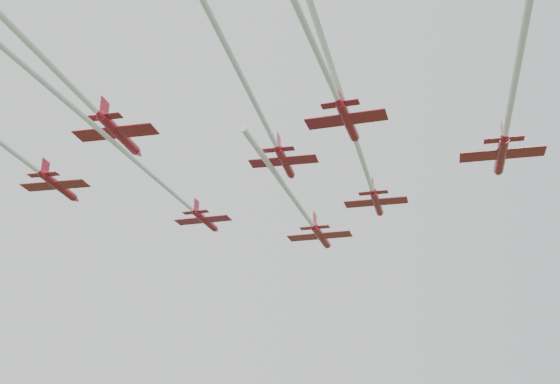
{
  "coord_description": "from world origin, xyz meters",
  "views": [
    {
      "loc": [
        -5.57,
        -88.94,
        17.64
      ],
      "look_at": [
        3.34,
        -5.61,
        50.4
      ],
      "focal_mm": 45.0,
      "sensor_mm": 36.0,
      "label": 1
    }
  ],
  "objects": [
    {
      "name": "jet_row4_right",
      "position": [
        2.7,
        -40.76,
        48.63
      ],
      "size": [
        21.07,
        46.62,
        2.34
      ],
      "rotation": [
        0.0,
        0.0,
        -0.39
      ],
      "color": "#A91729"
    },
    {
      "name": "jet_row4_left",
      "position": [
        -21.82,
        -36.48,
        51.41
      ],
      "size": [
        25.26,
        66.88,
        2.74
      ],
      "rotation": [
        0.0,
        0.0,
        -0.33
      ],
      "color": "#A91729"
    },
    {
      "name": "jet_row2_left",
      "position": [
        -12.58,
        -9.54,
        50.35
      ],
      "size": [
        25.49,
        58.86,
        2.4
      ],
      "rotation": [
        0.0,
        0.0,
        -0.38
      ],
      "color": "#A91729"
    },
    {
      "name": "jet_lead",
      "position": [
        8.44,
        4.3,
        50.38
      ],
      "size": [
        18.99,
        42.15,
        2.91
      ],
      "rotation": [
        0.0,
        0.0,
        -0.37
      ],
      "color": "#A91729"
    },
    {
      "name": "jet_row3_right",
      "position": [
        22.07,
        -33.93,
        49.65
      ],
      "size": [
        20.65,
        53.8,
        2.73
      ],
      "rotation": [
        0.0,
        0.0,
        -0.32
      ],
      "color": "#A91729"
    },
    {
      "name": "jet_row3_mid",
      "position": [
        -0.39,
        -24.61,
        50.81
      ],
      "size": [
        17.09,
        45.33,
        2.39
      ],
      "rotation": [
        0.0,
        0.0,
        -0.31
      ],
      "color": "#A91729"
    },
    {
      "name": "jet_row2_right",
      "position": [
        10.24,
        -21.13,
        49.82
      ],
      "size": [
        24.15,
        60.7,
        2.45
      ],
      "rotation": [
        0.0,
        0.0,
        -0.35
      ],
      "color": "#A91729"
    }
  ]
}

